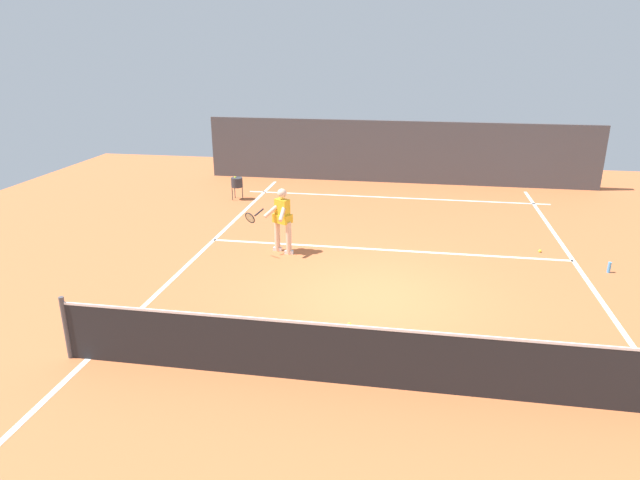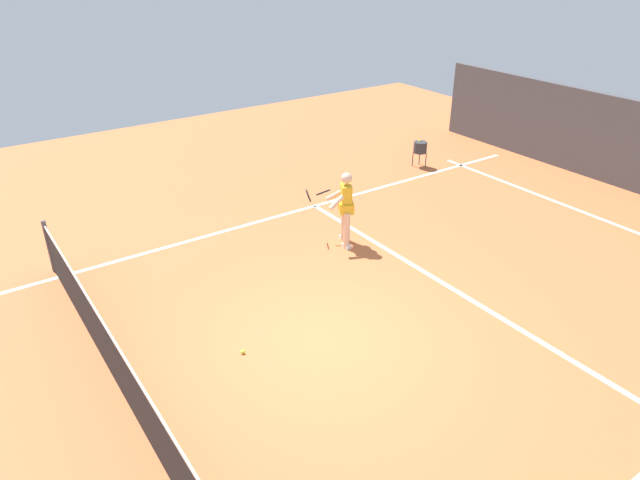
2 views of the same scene
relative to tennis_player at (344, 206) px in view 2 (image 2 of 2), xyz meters
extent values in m
plane|color=#C66638|center=(-2.39, 2.16, -0.85)|extent=(26.31, 26.31, 0.00)
cube|color=white|center=(-2.39, -5.46, -0.84)|extent=(9.59, 0.10, 0.01)
cube|color=white|center=(-2.39, -0.57, -0.84)|extent=(8.59, 0.10, 0.01)
cube|color=white|center=(1.91, 2.16, -0.84)|extent=(0.10, 18.24, 0.01)
cylinder|color=#4C4C51|center=(2.21, 5.16, -0.32)|extent=(0.08, 0.08, 1.05)
cube|color=#232326|center=(-2.39, 5.16, -0.38)|extent=(9.11, 0.02, 0.93)
cube|color=white|center=(-2.39, 5.16, 0.10)|extent=(9.11, 0.02, 0.04)
cylinder|color=beige|center=(-0.18, 0.06, -0.46)|extent=(0.13, 0.13, 0.78)
cylinder|color=beige|center=(0.14, -0.11, -0.46)|extent=(0.13, 0.13, 0.78)
cube|color=white|center=(-0.18, 0.06, -0.81)|extent=(0.20, 0.10, 0.08)
cube|color=white|center=(0.14, -0.11, -0.81)|extent=(0.20, 0.10, 0.08)
cube|color=gold|center=(-0.02, -0.02, 0.19)|extent=(0.38, 0.33, 0.52)
cube|color=gold|center=(-0.02, -0.02, -0.01)|extent=(0.49, 0.44, 0.20)
sphere|color=beige|center=(-0.02, -0.02, 0.59)|extent=(0.22, 0.22, 0.22)
cylinder|color=beige|center=(-0.08, 0.18, 0.21)|extent=(0.12, 0.48, 0.37)
cylinder|color=beige|center=(0.18, 0.04, 0.21)|extent=(0.44, 0.36, 0.37)
cylinder|color=black|center=(0.48, 0.19, 0.17)|extent=(0.17, 0.28, 0.14)
torus|color=black|center=(0.62, 0.45, 0.11)|extent=(0.31, 0.24, 0.28)
cylinder|color=beige|center=(0.62, 0.45, 0.11)|extent=(0.25, 0.19, 0.23)
sphere|color=#D1E533|center=(-2.02, 3.39, -0.81)|extent=(0.07, 0.07, 0.07)
cylinder|color=#333338|center=(2.51, -4.43, -0.30)|extent=(0.36, 0.36, 0.30)
cylinder|color=#333338|center=(2.63, -4.31, -0.65)|extent=(0.02, 0.02, 0.40)
cylinder|color=#333338|center=(2.38, -4.56, -0.65)|extent=(0.02, 0.02, 0.40)
cylinder|color=#333338|center=(2.63, -4.56, -0.65)|extent=(0.02, 0.02, 0.40)
sphere|color=#D1E533|center=(2.56, -4.43, -0.14)|extent=(0.07, 0.07, 0.07)
camera|label=1|loc=(-2.99, 12.13, 3.84)|focal=31.48mm
camera|label=2|loc=(-8.48, 6.41, 4.74)|focal=32.74mm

